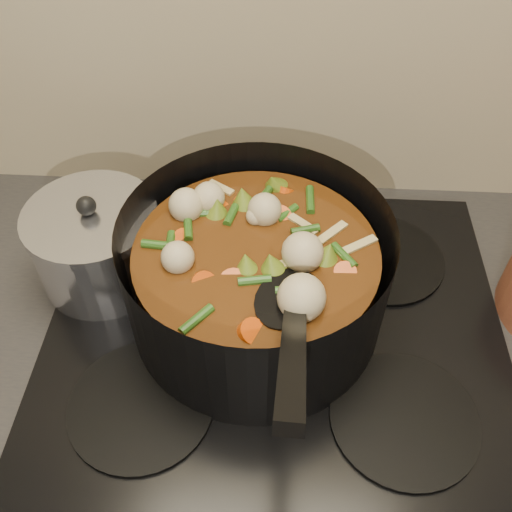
{
  "coord_description": "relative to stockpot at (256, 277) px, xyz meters",
  "views": [
    {
      "loc": [
        -0.0,
        1.47,
        1.57
      ],
      "look_at": [
        -0.03,
        1.95,
        1.05
      ],
      "focal_mm": 40.0,
      "sensor_mm": 36.0,
      "label": 1
    }
  ],
  "objects": [
    {
      "name": "stovetop",
      "position": [
        0.03,
        -0.02,
        -0.09
      ],
      "size": [
        0.62,
        0.54,
        0.03
      ],
      "color": "black",
      "rests_on": "counter"
    },
    {
      "name": "saucepan",
      "position": [
        -0.23,
        0.06,
        -0.02
      ],
      "size": [
        0.18,
        0.18,
        0.15
      ],
      "rotation": [
        0.0,
        0.0,
        0.04
      ],
      "color": "silver",
      "rests_on": "stovetop"
    },
    {
      "name": "counter",
      "position": [
        0.03,
        -0.02,
        -0.55
      ],
      "size": [
        2.64,
        0.64,
        0.91
      ],
      "color": "brown",
      "rests_on": "ground"
    },
    {
      "name": "stockpot",
      "position": [
        0.0,
        0.0,
        0.0
      ],
      "size": [
        0.41,
        0.49,
        0.25
      ],
      "rotation": [
        0.0,
        0.0,
        -0.23
      ],
      "color": "black",
      "rests_on": "stovetop"
    }
  ]
}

